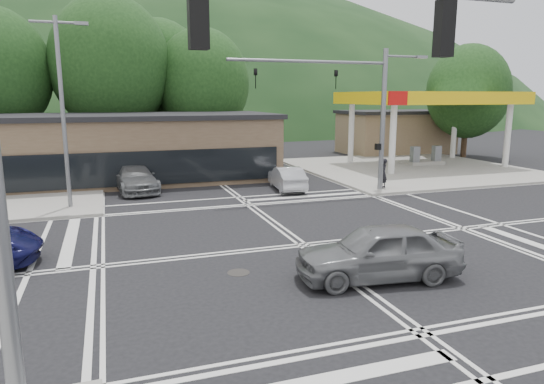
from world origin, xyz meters
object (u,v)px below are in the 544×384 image
object	(u,v)px
car_grey_center	(378,252)
car_queue_b	(228,166)
car_northbound	(134,178)
pedestrian	(383,173)
car_queue_a	(287,178)

from	to	relation	value
car_grey_center	car_queue_b	size ratio (longest dim) A/B	1.09
car_queue_b	car_northbound	xyz separation A→B (m)	(-6.25, -2.87, -0.01)
car_queue_b	car_northbound	distance (m)	6.87
car_northbound	car_grey_center	bearing A→B (deg)	-77.15
car_northbound	car_queue_b	bearing A→B (deg)	17.51
car_grey_center	car_northbound	world-z (taller)	car_grey_center
car_grey_center	car_northbound	bearing A→B (deg)	-152.77
car_queue_b	car_northbound	size ratio (longest dim) A/B	0.86
car_grey_center	pedestrian	bearing A→B (deg)	155.15
car_grey_center	car_queue_a	xyz separation A→B (m)	(2.47, 14.31, -0.16)
car_grey_center	car_queue_b	bearing A→B (deg)	-173.25
car_queue_a	car_grey_center	bearing A→B (deg)	86.39
car_northbound	pedestrian	distance (m)	14.47
pedestrian	car_northbound	bearing A→B (deg)	-52.61
car_queue_b	pedestrian	xyz separation A→B (m)	(7.52, -7.31, 0.24)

